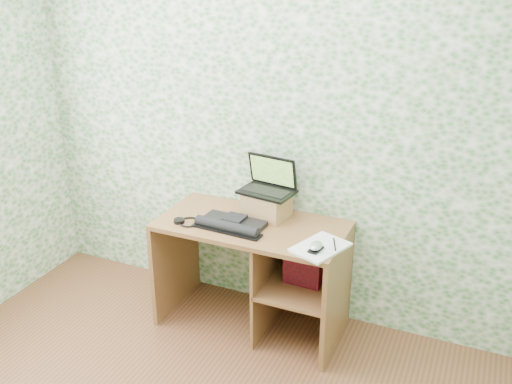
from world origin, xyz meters
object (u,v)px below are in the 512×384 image
at_px(riser, 267,204).
at_px(notepad, 320,247).
at_px(laptop, 269,183).
at_px(desk, 264,261).
at_px(keyboard, 231,224).

xyz_separation_m(riser, notepad, (0.46, -0.29, -0.07)).
bearing_deg(laptop, notepad, -27.45).
relative_size(desk, keyboard, 2.58).
xyz_separation_m(desk, laptop, (-0.04, 0.15, 0.48)).
bearing_deg(riser, desk, -72.97).
bearing_deg(riser, laptop, 90.00).
relative_size(desk, riser, 4.45).
bearing_deg(desk, notepad, -22.22).
height_order(desk, keyboard, keyboard).
distance_m(riser, keyboard, 0.29).
height_order(riser, keyboard, riser).
distance_m(desk, laptop, 0.51).
height_order(riser, laptop, laptop).
height_order(riser, notepad, riser).
distance_m(riser, laptop, 0.14).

